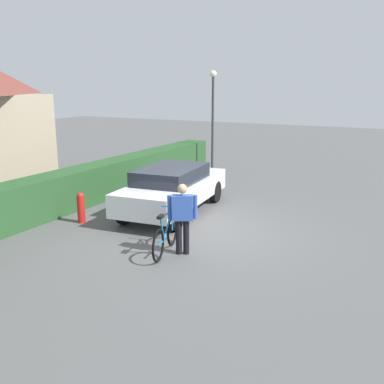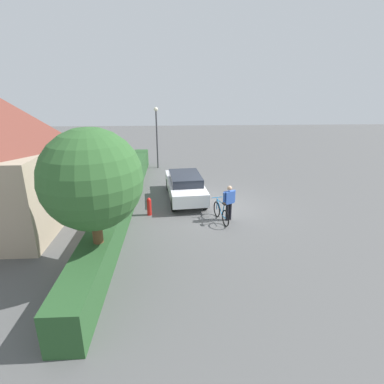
# 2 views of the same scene
# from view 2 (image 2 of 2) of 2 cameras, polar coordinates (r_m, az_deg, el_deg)

# --- Properties ---
(ground_plane) EXTENTS (60.00, 60.00, 0.00)m
(ground_plane) POSITION_cam_2_polar(r_m,az_deg,el_deg) (14.75, 5.25, -2.86)
(ground_plane) COLOR #565656
(hedge_row) EXTENTS (16.68, 0.90, 1.13)m
(hedge_row) POSITION_cam_2_polar(r_m,az_deg,el_deg) (14.62, -12.46, -1.11)
(hedge_row) COLOR #285129
(hedge_row) RESTS_ON ground
(house_distant) EXTENTS (6.55, 4.38, 5.18)m
(house_distant) POSITION_cam_2_polar(r_m,az_deg,el_deg) (14.48, -30.89, 5.01)
(house_distant) COLOR tan
(house_distant) RESTS_ON ground
(parked_car_near) EXTENTS (4.53, 2.09, 1.33)m
(parked_car_near) POSITION_cam_2_polar(r_m,az_deg,el_deg) (15.55, -1.29, 1.25)
(parked_car_near) COLOR silver
(parked_car_near) RESTS_ON ground
(bicycle) EXTENTS (1.67, 0.59, 0.94)m
(bicycle) POSITION_cam_2_polar(r_m,az_deg,el_deg) (13.18, 5.35, -3.83)
(bicycle) COLOR black
(bicycle) RESTS_ON ground
(person_rider) EXTENTS (0.39, 0.57, 1.54)m
(person_rider) POSITION_cam_2_polar(r_m,az_deg,el_deg) (13.17, 6.83, -1.56)
(person_rider) COLOR black
(person_rider) RESTS_ON ground
(street_lamp) EXTENTS (0.28, 0.28, 4.09)m
(street_lamp) POSITION_cam_2_polar(r_m,az_deg,el_deg) (21.23, -6.53, 11.41)
(street_lamp) COLOR #38383D
(street_lamp) RESTS_ON ground
(tree_kerbside) EXTENTS (2.86, 2.86, 4.50)m
(tree_kerbside) POSITION_cam_2_polar(r_m,az_deg,el_deg) (8.97, -18.00, 2.13)
(tree_kerbside) COLOR brown
(tree_kerbside) RESTS_ON ground
(fire_hydrant) EXTENTS (0.20, 0.20, 0.81)m
(fire_hydrant) POSITION_cam_2_polar(r_m,az_deg,el_deg) (13.87, -7.89, -2.62)
(fire_hydrant) COLOR red
(fire_hydrant) RESTS_ON ground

